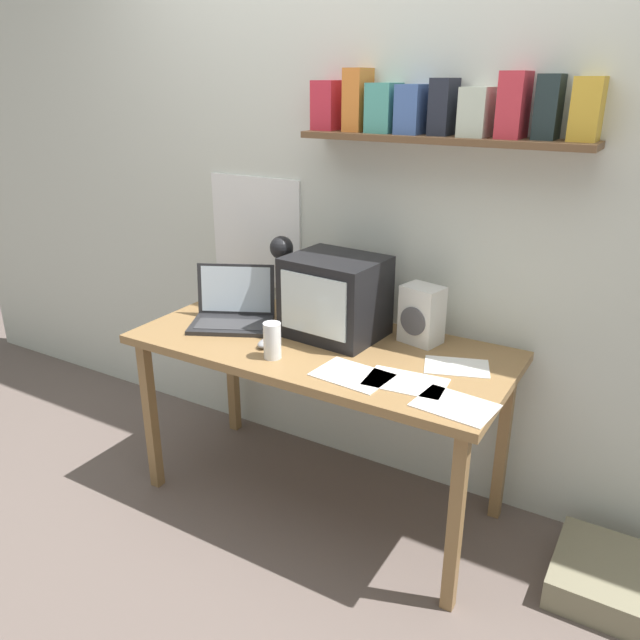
# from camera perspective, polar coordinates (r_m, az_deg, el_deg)

# --- Properties ---
(ground_plane) EXTENTS (12.00, 12.00, 0.00)m
(ground_plane) POSITION_cam_1_polar(r_m,az_deg,el_deg) (2.87, 0.00, -16.01)
(ground_plane) COLOR #665852
(back_wall) EXTENTS (5.60, 0.24, 2.60)m
(back_wall) POSITION_cam_1_polar(r_m,az_deg,el_deg) (2.68, 4.72, 11.94)
(back_wall) COLOR silver
(back_wall) RESTS_ON ground_plane
(corner_desk) EXTENTS (1.51, 0.70, 0.75)m
(corner_desk) POSITION_cam_1_polar(r_m,az_deg,el_deg) (2.52, 0.00, -3.57)
(corner_desk) COLOR olive
(corner_desk) RESTS_ON ground_plane
(crt_monitor) EXTENTS (0.39, 0.34, 0.33)m
(crt_monitor) POSITION_cam_1_polar(r_m,az_deg,el_deg) (2.52, 1.40, 2.13)
(crt_monitor) COLOR black
(crt_monitor) RESTS_ON corner_desk
(laptop) EXTENTS (0.42, 0.38, 0.24)m
(laptop) POSITION_cam_1_polar(r_m,az_deg,el_deg) (2.71, -7.93, 1.00)
(laptop) COLOR #232326
(laptop) RESTS_ON corner_desk
(desk_lamp) EXTENTS (0.12, 0.17, 0.37)m
(desk_lamp) POSITION_cam_1_polar(r_m,az_deg,el_deg) (2.68, -3.30, 5.34)
(desk_lamp) COLOR black
(desk_lamp) RESTS_ON corner_desk
(juice_glass) EXTENTS (0.07, 0.07, 0.14)m
(juice_glass) POSITION_cam_1_polar(r_m,az_deg,el_deg) (2.35, -4.38, -2.04)
(juice_glass) COLOR white
(juice_glass) RESTS_ON corner_desk
(space_heater) EXTENTS (0.17, 0.15, 0.23)m
(space_heater) POSITION_cam_1_polar(r_m,az_deg,el_deg) (2.49, 9.28, 0.48)
(space_heater) COLOR silver
(space_heater) RESTS_ON corner_desk
(computer_mouse) EXTENTS (0.07, 0.11, 0.03)m
(computer_mouse) POSITION_cam_1_polar(r_m,az_deg,el_deg) (2.47, -4.79, -2.06)
(computer_mouse) COLOR gray
(computer_mouse) RESTS_ON corner_desk
(open_notebook) EXTENTS (0.28, 0.21, 0.00)m
(open_notebook) POSITION_cam_1_polar(r_m,az_deg,el_deg) (2.23, 2.95, -5.04)
(open_notebook) COLOR silver
(open_notebook) RESTS_ON corner_desk
(loose_paper_near_monitor) EXTENTS (0.27, 0.22, 0.00)m
(loose_paper_near_monitor) POSITION_cam_1_polar(r_m,az_deg,el_deg) (2.34, 12.39, -4.19)
(loose_paper_near_monitor) COLOR white
(loose_paper_near_monitor) RESTS_ON corner_desk
(printed_handout) EXTENTS (0.27, 0.21, 0.00)m
(printed_handout) POSITION_cam_1_polar(r_m,az_deg,el_deg) (2.08, 12.24, -7.64)
(printed_handout) COLOR silver
(printed_handout) RESTS_ON corner_desk
(loose_paper_near_laptop) EXTENTS (0.29, 0.20, 0.00)m
(loose_paper_near_laptop) POSITION_cam_1_polar(r_m,az_deg,el_deg) (2.20, 7.84, -5.65)
(loose_paper_near_laptop) COLOR white
(loose_paper_near_laptop) RESTS_ON corner_desk
(floor_cushion) EXTENTS (0.41, 0.41, 0.12)m
(floor_cushion) POSITION_cam_1_polar(r_m,az_deg,el_deg) (2.64, 25.18, -20.69)
(floor_cushion) COLOR gray
(floor_cushion) RESTS_ON ground_plane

